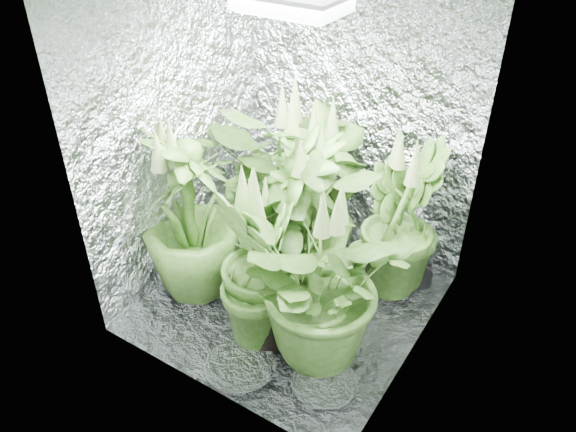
# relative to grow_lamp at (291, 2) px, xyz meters

# --- Properties ---
(ground) EXTENTS (1.60, 1.60, 0.00)m
(ground) POSITION_rel_grow_lamp_xyz_m (0.00, 0.00, -1.83)
(ground) COLOR silver
(ground) RESTS_ON ground
(walls) EXTENTS (1.62, 1.62, 2.00)m
(walls) POSITION_rel_grow_lamp_xyz_m (0.00, 0.00, -0.83)
(walls) COLOR silver
(walls) RESTS_ON ground
(grow_lamp) EXTENTS (0.50, 0.30, 0.22)m
(grow_lamp) POSITION_rel_grow_lamp_xyz_m (0.00, 0.00, 0.00)
(grow_lamp) COLOR gray
(grow_lamp) RESTS_ON ceiling
(plant_a) EXTENTS (1.23, 1.23, 1.27)m
(plant_a) POSITION_rel_grow_lamp_xyz_m (-0.31, 0.41, -1.22)
(plant_a) COLOR black
(plant_a) RESTS_ON ground
(plant_b) EXTENTS (0.79, 0.79, 1.20)m
(plant_b) POSITION_rel_grow_lamp_xyz_m (-0.02, 0.46, -1.27)
(plant_b) COLOR black
(plant_b) RESTS_ON ground
(plant_c) EXTENTS (0.56, 0.56, 1.11)m
(plant_c) POSITION_rel_grow_lamp_xyz_m (0.48, 0.50, -1.31)
(plant_c) COLOR black
(plant_c) RESTS_ON ground
(plant_d) EXTENTS (0.85, 0.85, 1.19)m
(plant_d) POSITION_rel_grow_lamp_xyz_m (-0.58, -0.20, -1.28)
(plant_d) COLOR black
(plant_d) RESTS_ON ground
(plant_e) EXTENTS (1.13, 1.13, 1.11)m
(plant_e) POSITION_rel_grow_lamp_xyz_m (0.32, -0.29, -1.30)
(plant_e) COLOR black
(plant_e) RESTS_ON ground
(plant_f) EXTENTS (0.62, 0.62, 0.93)m
(plant_f) POSITION_rel_grow_lamp_xyz_m (-0.09, -0.10, -1.40)
(plant_f) COLOR black
(plant_f) RESTS_ON ground
(plant_g) EXTENTS (0.77, 0.77, 1.12)m
(plant_g) POSITION_rel_grow_lamp_xyz_m (0.02, -0.34, -1.32)
(plant_g) COLOR black
(plant_g) RESTS_ON ground
(plant_h) EXTENTS (0.85, 0.85, 1.17)m
(plant_h) POSITION_rel_grow_lamp_xyz_m (-0.00, 0.13, -1.28)
(plant_h) COLOR black
(plant_h) RESTS_ON ground
(circulation_fan) EXTENTS (0.19, 0.31, 0.37)m
(circulation_fan) POSITION_rel_grow_lamp_xyz_m (0.60, 0.61, -1.67)
(circulation_fan) COLOR black
(circulation_fan) RESTS_ON ground
(plant_label) EXTENTS (0.05, 0.05, 0.08)m
(plant_label) POSITION_rel_grow_lamp_xyz_m (0.08, -0.37, -1.53)
(plant_label) COLOR white
(plant_label) RESTS_ON plant_g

